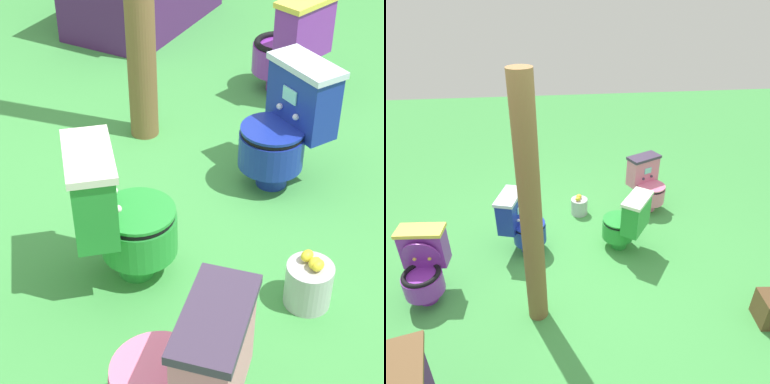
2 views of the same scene
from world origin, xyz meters
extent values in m
plane|color=#429947|center=(0.00, 0.00, 0.00)|extent=(14.00, 14.00, 0.00)
cylinder|color=#192D9E|center=(0.33, -0.40, 0.07)|extent=(0.22, 0.22, 0.14)
cylinder|color=#192D9E|center=(0.31, -0.39, 0.24)|extent=(0.46, 0.46, 0.20)
torus|color=black|center=(0.31, -0.39, 0.35)|extent=(0.44, 0.44, 0.04)
cylinder|color=silver|center=(0.31, -0.39, 0.30)|extent=(0.30, 0.30, 0.01)
cube|color=#192D9E|center=(0.50, -0.45, 0.51)|extent=(0.30, 0.45, 0.37)
cube|color=silver|center=(0.50, -0.45, 0.71)|extent=(0.33, 0.48, 0.04)
cube|color=#8CE0E5|center=(0.40, -0.42, 0.56)|extent=(0.04, 0.11, 0.08)
cylinder|color=#192D9E|center=(0.31, -0.39, 0.37)|extent=(0.45, 0.45, 0.02)
sphere|color=silver|center=(0.38, -0.48, 0.46)|extent=(0.04, 0.04, 0.04)
sphere|color=silver|center=(0.42, -0.35, 0.46)|extent=(0.04, 0.04, 0.04)
cylinder|color=purple|center=(1.31, 0.26, 0.07)|extent=(0.19, 0.19, 0.14)
cylinder|color=purple|center=(1.31, 0.28, 0.24)|extent=(0.40, 0.40, 0.20)
torus|color=black|center=(1.31, 0.28, 0.35)|extent=(0.38, 0.38, 0.04)
cylinder|color=#EACC4C|center=(1.31, 0.28, 0.30)|extent=(0.26, 0.26, 0.01)
cube|color=purple|center=(1.29, 0.08, 0.51)|extent=(0.42, 0.22, 0.37)
cube|color=#EACC4C|center=(1.29, 0.08, 0.71)|extent=(0.45, 0.25, 0.04)
cube|color=#8CE0E5|center=(1.30, 0.19, 0.56)|extent=(0.11, 0.02, 0.08)
cylinder|color=purple|center=(1.30, 0.18, 0.49)|extent=(0.36, 0.12, 0.35)
sphere|color=#EACC4C|center=(1.23, 0.19, 0.46)|extent=(0.04, 0.04, 0.04)
sphere|color=#EACC4C|center=(1.37, 0.18, 0.46)|extent=(0.04, 0.04, 0.04)
cylinder|color=green|center=(-0.72, -0.35, 0.07)|extent=(0.25, 0.25, 0.14)
cylinder|color=green|center=(-0.71, -0.36, 0.24)|extent=(0.52, 0.52, 0.20)
torus|color=black|center=(-0.71, -0.36, 0.35)|extent=(0.49, 0.49, 0.04)
cylinder|color=white|center=(-0.71, -0.36, 0.30)|extent=(0.34, 0.34, 0.01)
cube|color=green|center=(-0.87, -0.24, 0.51)|extent=(0.39, 0.44, 0.37)
cube|color=white|center=(-0.87, -0.24, 0.71)|extent=(0.43, 0.48, 0.04)
cube|color=#8CE0E5|center=(-0.79, -0.30, 0.56)|extent=(0.07, 0.09, 0.08)
cylinder|color=green|center=(-0.71, -0.36, 0.37)|extent=(0.50, 0.50, 0.02)
sphere|color=white|center=(-0.74, -0.25, 0.46)|extent=(0.04, 0.04, 0.04)
sphere|color=white|center=(-0.83, -0.36, 0.46)|extent=(0.04, 0.04, 0.04)
torus|color=black|center=(-1.30, -1.07, 0.35)|extent=(0.47, 0.47, 0.04)
cylinder|color=#3F334C|center=(-1.30, -1.07, 0.30)|extent=(0.32, 0.32, 0.01)
cube|color=pink|center=(-1.22, -1.26, 0.51)|extent=(0.45, 0.34, 0.37)
cube|color=#3F334C|center=(-1.22, -1.26, 0.71)|extent=(0.48, 0.38, 0.04)
cube|color=#8CE0E5|center=(-1.26, -1.16, 0.56)|extent=(0.10, 0.05, 0.08)
cylinder|color=pink|center=(-1.30, -1.07, 0.37)|extent=(0.48, 0.48, 0.02)
sphere|color=#3F334C|center=(-1.33, -1.19, 0.46)|extent=(0.04, 0.04, 0.04)
sphere|color=#3F334C|center=(-1.20, -1.13, 0.46)|extent=(0.04, 0.04, 0.04)
cylinder|color=#B7B7BF|center=(-0.34, -1.09, 0.11)|extent=(0.22, 0.22, 0.22)
ellipsoid|color=yellow|center=(-0.34, -1.12, 0.25)|extent=(0.07, 0.05, 0.05)
ellipsoid|color=yellow|center=(-0.32, -1.05, 0.25)|extent=(0.07, 0.05, 0.05)
ellipsoid|color=yellow|center=(-0.33, -1.11, 0.25)|extent=(0.07, 0.05, 0.05)
camera|label=1|loc=(-2.39, -2.20, 2.31)|focal=63.47mm
camera|label=2|loc=(0.13, 2.92, 2.70)|focal=33.53mm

